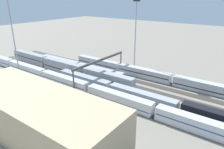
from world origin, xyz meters
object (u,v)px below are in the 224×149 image
object	(u,v)px
train_on_track_2	(78,67)
light_mast_0	(136,28)
train_on_track_4	(137,96)
train_on_track_0	(172,80)
maintenance_shed	(35,113)
train_on_track_5	(85,88)
train_on_track_3	(63,67)
signal_gantry	(100,62)
light_mast_1	(12,27)

from	to	relation	value
train_on_track_2	light_mast_0	bearing A→B (deg)	-146.04
train_on_track_4	train_on_track_0	distance (m)	20.39
train_on_track_0	maintenance_shed	bearing A→B (deg)	71.07
train_on_track_4	train_on_track_5	distance (m)	18.56
train_on_track_2	train_on_track_0	size ratio (longest dim) A/B	0.49
train_on_track_3	train_on_track_5	distance (m)	24.25
train_on_track_4	train_on_track_3	bearing A→B (deg)	-7.13
train_on_track_3	light_mast_0	size ratio (longest dim) A/B	2.31
train_on_track_4	signal_gantry	size ratio (longest dim) A/B	2.21
light_mast_0	train_on_track_3	bearing A→B (deg)	37.14
train_on_track_5	light_mast_1	world-z (taller)	light_mast_1
light_mast_1	signal_gantry	xyz separation A→B (m)	(-32.09, -15.50, -12.58)
train_on_track_0	light_mast_1	distance (m)	66.04
train_on_track_2	maintenance_shed	world-z (taller)	maintenance_shed
train_on_track_5	train_on_track_3	bearing A→B (deg)	-24.36
train_on_track_4	light_mast_1	bearing A→B (deg)	8.58
train_on_track_5	light_mast_1	size ratio (longest dim) A/B	4.29
train_on_track_4	signal_gantry	distance (m)	22.90
train_on_track_4	light_mast_1	size ratio (longest dim) A/B	2.05
train_on_track_4	light_mast_0	size ratio (longest dim) A/B	2.15
train_on_track_2	light_mast_0	distance (m)	30.29
train_on_track_3	train_on_track_5	size ratio (longest dim) A/B	0.51
maintenance_shed	train_on_track_2	bearing A→B (deg)	-58.82
light_mast_0	signal_gantry	xyz separation A→B (m)	(5.90, 16.37, -11.78)
train_on_track_5	maintenance_shed	distance (m)	23.95
train_on_track_4	train_on_track_2	xyz separation A→B (m)	(35.64, -10.00, -0.11)
train_on_track_4	light_mast_0	world-z (taller)	light_mast_0
train_on_track_4	train_on_track_0	xyz separation A→B (m)	(-3.96, -20.00, -0.11)
train_on_track_5	signal_gantry	xyz separation A→B (m)	(3.07, -12.50, 5.50)
train_on_track_0	maintenance_shed	distance (m)	51.00
train_on_track_3	signal_gantry	size ratio (longest dim) A/B	2.38
train_on_track_3	train_on_track_2	xyz separation A→B (m)	(-4.31, -5.00, -0.61)
train_on_track_5	train_on_track_0	xyz separation A→B (m)	(-21.83, -25.00, -0.05)
train_on_track_5	signal_gantry	bearing A→B (deg)	-76.20
train_on_track_0	train_on_track_5	bearing A→B (deg)	48.87
train_on_track_2	train_on_track_0	world-z (taller)	same
train_on_track_2	signal_gantry	size ratio (longest dim) A/B	1.57
light_mast_0	maintenance_shed	bearing A→B (deg)	92.73
light_mast_0	maintenance_shed	world-z (taller)	light_mast_0
light_mast_1	train_on_track_3	bearing A→B (deg)	-135.16
train_on_track_4	train_on_track_0	bearing A→B (deg)	-101.20
train_on_track_3	signal_gantry	xyz separation A→B (m)	(-19.02, -2.50, 4.95)
train_on_track_3	maintenance_shed	distance (m)	43.09
train_on_track_2	train_on_track_0	distance (m)	40.85
train_on_track_4	light_mast_0	xyz separation A→B (m)	(15.04, -23.87, 17.22)
train_on_track_4	signal_gantry	xyz separation A→B (m)	(20.94, -7.50, 5.44)
train_on_track_5	train_on_track_0	size ratio (longest dim) A/B	1.45
light_mast_1	train_on_track_5	bearing A→B (deg)	-175.12
train_on_track_5	train_on_track_2	xyz separation A→B (m)	(17.77, -15.00, -0.05)
light_mast_0	train_on_track_4	bearing A→B (deg)	122.21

